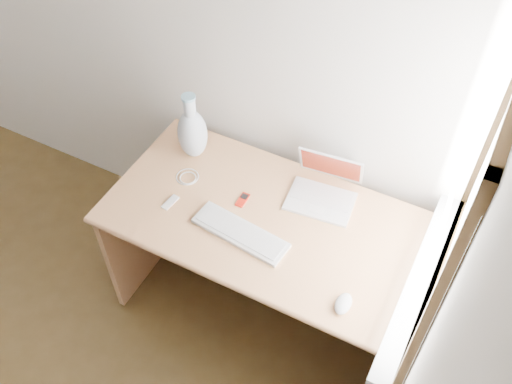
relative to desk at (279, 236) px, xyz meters
The scene contains 9 objects.
window 1.02m from the desk, ahead, with size 0.11×0.99×1.10m.
desk is the anchor object (origin of this frame).
laptop 0.33m from the desk, 42.93° to the left, with size 0.31×0.27×0.20m.
external_keyboard 0.33m from the desk, 109.96° to the right, with size 0.43×0.17×0.02m.
mouse 0.59m from the desk, 38.17° to the right, with size 0.06×0.10×0.04m, color white.
ipod 0.28m from the desk, 163.02° to the right, with size 0.04×0.08×0.01m.
cable_coil 0.50m from the desk, behind, with size 0.11×0.11×0.01m, color white.
remote 0.53m from the desk, 154.45° to the right, with size 0.03×0.09×0.01m, color white.
vase 0.62m from the desk, 168.68° to the left, with size 0.14×0.14×0.35m.
Camera 1 is at (1.68, -0.05, 2.66)m, focal length 40.00 mm.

